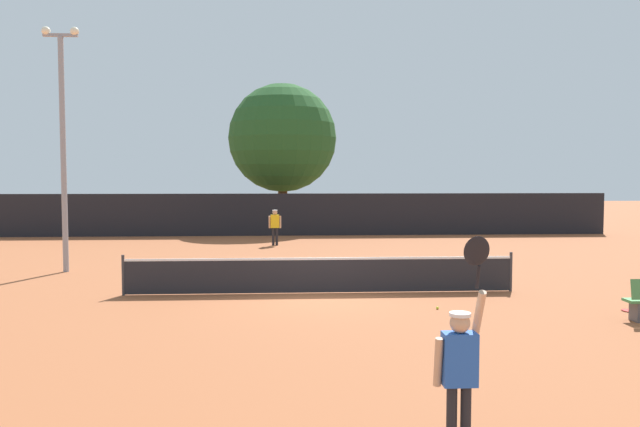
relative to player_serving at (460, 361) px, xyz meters
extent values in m
plane|color=#9E5633|center=(-0.99, 9.79, -1.08)|extent=(120.00, 120.00, 0.00)
cube|color=#232328|center=(-0.99, 9.79, -0.60)|extent=(10.41, 0.03, 0.91)
cube|color=white|center=(-0.99, 9.79, -0.15)|extent=(10.41, 0.04, 0.06)
cylinder|color=#333338|center=(-6.19, 9.79, -0.54)|extent=(0.08, 0.08, 1.07)
cylinder|color=#333338|center=(4.21, 9.79, -0.54)|extent=(0.08, 0.08, 1.07)
cube|color=black|center=(-0.99, 26.09, 0.03)|extent=(32.71, 0.12, 2.22)
cube|color=blue|center=(-0.01, -0.01, 0.03)|extent=(0.38, 0.22, 0.60)
sphere|color=tan|center=(-0.01, -0.01, 0.43)|extent=(0.23, 0.23, 0.23)
cylinder|color=white|center=(-0.01, -0.01, 0.53)|extent=(0.24, 0.24, 0.04)
cylinder|color=black|center=(-0.09, -0.01, -0.67)|extent=(0.12, 0.12, 0.81)
cylinder|color=black|center=(0.07, -0.01, -0.67)|extent=(0.12, 0.12, 0.81)
cylinder|color=tan|center=(-0.25, -0.01, 0.00)|extent=(0.09, 0.17, 0.57)
cylinder|color=tan|center=(0.23, 0.07, 0.53)|extent=(0.09, 0.32, 0.55)
cylinder|color=black|center=(0.23, 0.13, 0.92)|extent=(0.04, 0.11, 0.28)
ellipsoid|color=black|center=(0.23, 0.19, 1.21)|extent=(0.30, 0.13, 0.36)
cube|color=yellow|center=(-2.38, 21.40, 0.02)|extent=(0.38, 0.22, 0.59)
sphere|color=tan|center=(-2.38, 21.40, 0.42)|extent=(0.23, 0.23, 0.23)
cylinder|color=white|center=(-2.38, 21.40, 0.52)|extent=(0.24, 0.24, 0.04)
cylinder|color=black|center=(-2.46, 21.40, -0.68)|extent=(0.12, 0.12, 0.80)
cylinder|color=black|center=(-2.30, 21.40, -0.68)|extent=(0.12, 0.12, 0.80)
cylinder|color=tan|center=(-2.62, 21.40, -0.01)|extent=(0.09, 0.17, 0.56)
cylinder|color=tan|center=(-2.14, 21.40, -0.01)|extent=(0.09, 0.16, 0.56)
sphere|color=#CCE033|center=(1.65, 7.60, -1.04)|extent=(0.07, 0.07, 0.07)
cylinder|color=black|center=(6.03, 6.82, -1.06)|extent=(0.28, 0.04, 0.04)
ellipsoid|color=red|center=(6.03, 7.14, -1.06)|extent=(0.28, 0.36, 0.04)
cube|color=#4C4C51|center=(5.62, 6.17, -0.85)|extent=(0.08, 0.36, 0.45)
cylinder|color=gray|center=(-9.13, 14.04, 2.73)|extent=(0.18, 0.18, 7.62)
cube|color=gray|center=(-9.13, 14.04, 6.59)|extent=(1.10, 0.10, 0.10)
sphere|color=#F2EDCC|center=(-9.58, 14.04, 6.72)|extent=(0.28, 0.28, 0.28)
sphere|color=#F2EDCC|center=(-8.68, 14.04, 6.72)|extent=(0.28, 0.28, 0.28)
cylinder|color=brown|center=(-2.04, 30.31, 0.42)|extent=(0.56, 0.56, 3.00)
sphere|color=#235123|center=(-2.04, 30.31, 4.31)|extent=(6.38, 6.38, 6.38)
cube|color=white|center=(-9.10, 35.08, -0.48)|extent=(2.37, 4.39, 0.90)
cube|color=#2D333D|center=(-9.10, 34.78, 0.29)|extent=(1.94, 2.38, 0.64)
cylinder|color=black|center=(-9.95, 36.48, -0.78)|extent=(0.22, 0.60, 0.60)
cylinder|color=black|center=(-8.25, 36.48, -0.78)|extent=(0.22, 0.60, 0.60)
cylinder|color=black|center=(-9.95, 33.68, -0.78)|extent=(0.22, 0.60, 0.60)
cylinder|color=black|center=(-8.25, 33.68, -0.78)|extent=(0.22, 0.60, 0.60)
camera|label=1|loc=(-1.96, -6.74, 2.06)|focal=35.01mm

